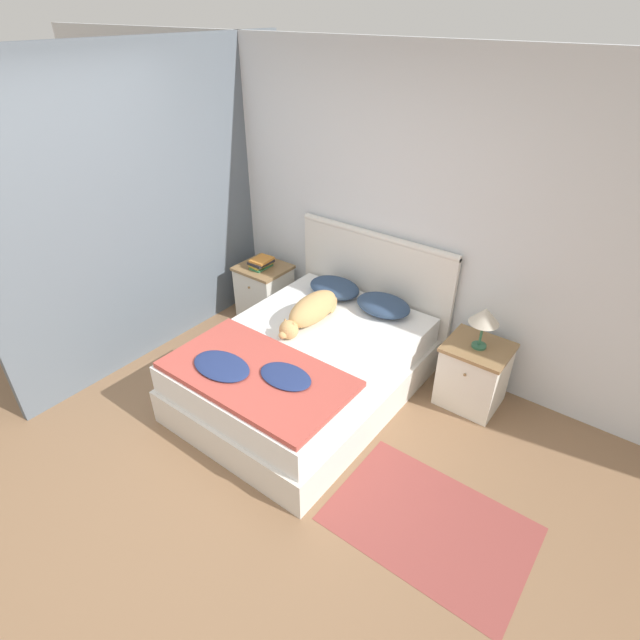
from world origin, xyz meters
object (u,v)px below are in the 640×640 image
(bed, at_px, (306,369))
(table_lamp, at_px, (485,317))
(nightstand_right, at_px, (473,374))
(pillow_right, at_px, (383,305))
(nightstand_left, at_px, (265,291))
(book_stack, at_px, (261,263))
(dog, at_px, (311,311))
(pillow_left, at_px, (335,288))

(bed, xyz_separation_m, table_lamp, (1.11, 0.72, 0.56))
(nightstand_right, bearing_deg, pillow_right, 178.93)
(pillow_right, bearing_deg, table_lamp, -1.72)
(bed, height_order, nightstand_left, nightstand_left)
(book_stack, height_order, table_lamp, table_lamp)
(book_stack, distance_m, table_lamp, 2.24)
(bed, relative_size, book_stack, 8.36)
(nightstand_right, distance_m, dog, 1.38)
(nightstand_left, distance_m, table_lamp, 2.29)
(nightstand_right, relative_size, table_lamp, 1.61)
(nightstand_left, xyz_separation_m, nightstand_right, (2.23, 0.00, 0.00))
(nightstand_left, height_order, pillow_left, pillow_left)
(nightstand_left, xyz_separation_m, pillow_right, (1.37, 0.02, 0.32))
(pillow_left, height_order, book_stack, pillow_left)
(dog, relative_size, book_stack, 3.33)
(bed, xyz_separation_m, nightstand_left, (-1.11, 0.73, 0.02))
(bed, relative_size, nightstand_left, 3.52)
(nightstand_right, xyz_separation_m, table_lamp, (0.00, -0.01, 0.54))
(pillow_left, distance_m, table_lamp, 1.38)
(pillow_right, xyz_separation_m, table_lamp, (0.86, -0.03, 0.22))
(pillow_right, relative_size, dog, 0.63)
(nightstand_left, relative_size, pillow_left, 1.14)
(bed, height_order, dog, dog)
(bed, bearing_deg, table_lamp, 32.76)
(table_lamp, bearing_deg, nightstand_right, 90.00)
(nightstand_right, distance_m, pillow_left, 1.40)
(pillow_left, bearing_deg, pillow_right, 0.00)
(bed, distance_m, table_lamp, 1.44)
(nightstand_left, bearing_deg, nightstand_right, 0.00)
(pillow_right, bearing_deg, dog, -128.11)
(pillow_right, height_order, book_stack, pillow_right)
(nightstand_left, bearing_deg, pillow_left, 1.07)
(dog, bearing_deg, pillow_right, 51.89)
(pillow_left, bearing_deg, table_lamp, -1.08)
(nightstand_left, bearing_deg, table_lamp, -0.25)
(nightstand_left, xyz_separation_m, dog, (0.98, -0.48, 0.36))
(pillow_left, relative_size, book_stack, 2.08)
(pillow_left, xyz_separation_m, dog, (0.12, -0.49, 0.04))
(pillow_right, distance_m, table_lamp, 0.89)
(nightstand_right, relative_size, pillow_right, 1.14)
(pillow_left, height_order, pillow_right, same)
(pillow_right, relative_size, table_lamp, 1.41)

